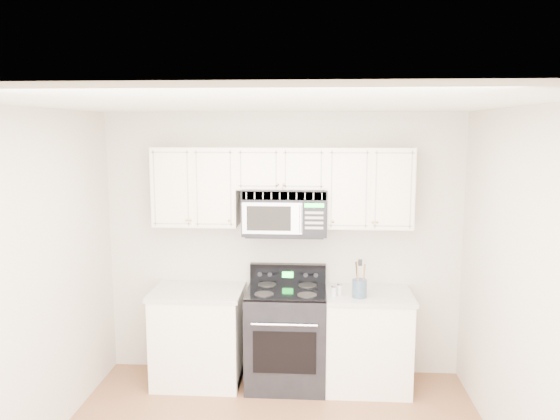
{
  "coord_description": "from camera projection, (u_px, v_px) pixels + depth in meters",
  "views": [
    {
      "loc": [
        0.31,
        -3.54,
        2.45
      ],
      "look_at": [
        0.0,
        1.3,
        1.72
      ],
      "focal_mm": 35.0,
      "sensor_mm": 36.0,
      "label": 1
    }
  ],
  "objects": [
    {
      "name": "base_cabinet_right",
      "position": [
        365.0,
        343.0,
        5.18
      ],
      "size": [
        0.86,
        0.65,
        0.92
      ],
      "color": "white",
      "rests_on": "ground"
    },
    {
      "name": "shaker_salt",
      "position": [
        340.0,
        289.0,
        5.03
      ],
      "size": [
        0.05,
        0.05,
        0.11
      ],
      "color": "silver",
      "rests_on": "base_cabinet_right"
    },
    {
      "name": "range",
      "position": [
        286.0,
        335.0,
        5.22
      ],
      "size": [
        0.75,
        0.68,
        1.12
      ],
      "color": "black",
      "rests_on": "ground"
    },
    {
      "name": "microwave",
      "position": [
        285.0,
        211.0,
        5.15
      ],
      "size": [
        0.79,
        0.44,
        0.43
      ],
      "color": "black",
      "rests_on": "ground"
    },
    {
      "name": "room",
      "position": [
        268.0,
        300.0,
        3.68
      ],
      "size": [
        3.51,
        3.51,
        2.61
      ],
      "color": "brown",
      "rests_on": "ground"
    },
    {
      "name": "utensil_crock",
      "position": [
        359.0,
        288.0,
        4.96
      ],
      "size": [
        0.13,
        0.13,
        0.35
      ],
      "color": "#4A5E6F",
      "rests_on": "base_cabinet_right"
    },
    {
      "name": "shaker_pepper",
      "position": [
        334.0,
        291.0,
        4.98
      ],
      "size": [
        0.05,
        0.05,
        0.11
      ],
      "color": "silver",
      "rests_on": "base_cabinet_right"
    },
    {
      "name": "base_cabinet_left",
      "position": [
        199.0,
        339.0,
        5.28
      ],
      "size": [
        0.86,
        0.65,
        0.92
      ],
      "color": "white",
      "rests_on": "ground"
    },
    {
      "name": "upper_cabinets",
      "position": [
        282.0,
        183.0,
        5.15
      ],
      "size": [
        2.44,
        0.37,
        0.75
      ],
      "color": "white",
      "rests_on": "ground"
    }
  ]
}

